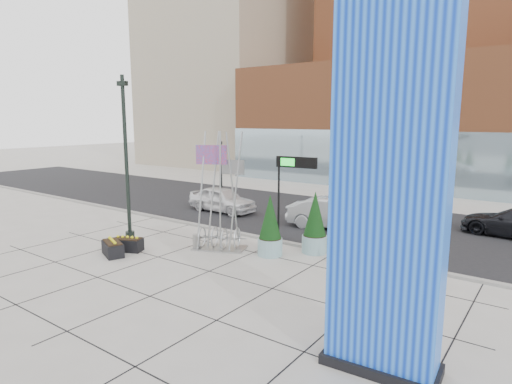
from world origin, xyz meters
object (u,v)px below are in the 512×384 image
Objects in this scene: blue_pylon at (390,190)px; concrete_bollard at (196,241)px; car_silver_mid at (333,214)px; lamp_post at (127,176)px; car_white_west at (222,200)px; overhead_street_sign at (292,170)px; public_art_sculpture at (219,219)px.

blue_pylon reaches higher than concrete_bollard.
blue_pylon is at bearing -158.04° from car_silver_mid.
car_white_west is at bearing 95.48° from lamp_post.
overhead_street_sign is at bearing 129.57° from blue_pylon.
overhead_street_sign reaches higher than concrete_bollard.
public_art_sculpture is 1.28× the size of overhead_street_sign.
concrete_bollard is 5.53m from overhead_street_sign.
lamp_post is 1.46× the size of public_art_sculpture.
lamp_post is 1.59× the size of car_silver_mid.
concrete_bollard is at bearing -144.87° from overhead_street_sign.
car_silver_mid is (-6.83, 11.51, -3.54)m from blue_pylon.
overhead_street_sign is 5.01m from car_silver_mid.
car_white_west is (-14.61, 11.31, -3.56)m from blue_pylon.
lamp_post is 5.03m from public_art_sculpture.
concrete_bollard is 0.16× the size of overhead_street_sign.
lamp_post is at bearing -163.60° from concrete_bollard.
car_white_west is at bearing 146.95° from overhead_street_sign.
overhead_street_sign is at bearing 29.84° from lamp_post.
car_white_west is at bearing 107.32° from public_art_sculpture.
public_art_sculpture is (-9.47, 5.09, -2.94)m from blue_pylon.
overhead_street_sign is (6.86, 3.93, 0.38)m from lamp_post.
overhead_street_sign is at bearing 40.85° from concrete_bollard.
lamp_post reaches higher than car_white_west.
lamp_post is 4.67m from concrete_bollard.
concrete_bollard is 8.07m from car_white_west.
concrete_bollard is (3.50, 1.03, -2.92)m from lamp_post.
overhead_street_sign is 9.03m from car_white_west.
public_art_sculpture is 4.03m from overhead_street_sign.
public_art_sculpture is at bearing 147.79° from blue_pylon.
concrete_bollard is at bearing 16.40° from lamp_post.
lamp_post is 1.88× the size of overhead_street_sign.
blue_pylon is 10.19m from overhead_street_sign.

